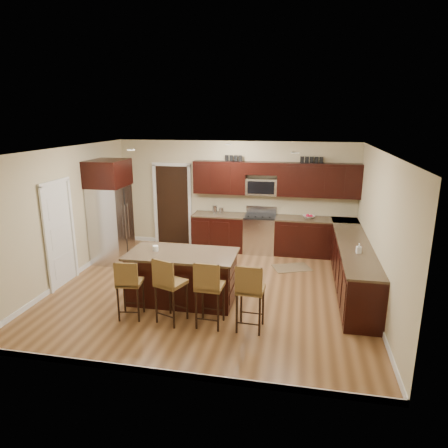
% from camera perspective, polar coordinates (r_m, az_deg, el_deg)
% --- Properties ---
extents(floor, '(6.00, 6.00, 0.00)m').
position_cam_1_polar(floor, '(7.92, -1.88, -9.34)').
color(floor, brown).
rests_on(floor, ground).
extents(ceiling, '(6.00, 6.00, 0.00)m').
position_cam_1_polar(ceiling, '(7.23, -2.06, 10.51)').
color(ceiling, silver).
rests_on(ceiling, wall_back).
extents(wall_back, '(6.00, 0.00, 6.00)m').
position_cam_1_polar(wall_back, '(10.09, 1.58, 4.12)').
color(wall_back, '#C7BA8F').
rests_on(wall_back, floor).
extents(wall_left, '(0.00, 5.50, 5.50)m').
position_cam_1_polar(wall_left, '(8.64, -21.74, 1.13)').
color(wall_left, '#C7BA8F').
rests_on(wall_left, floor).
extents(wall_right, '(0.00, 5.50, 5.50)m').
position_cam_1_polar(wall_right, '(7.41, 21.28, -1.05)').
color(wall_right, '#C7BA8F').
rests_on(wall_right, floor).
extents(base_cabinets, '(4.02, 3.96, 0.92)m').
position_cam_1_polar(base_cabinets, '(8.93, 12.24, -3.63)').
color(base_cabinets, black).
rests_on(base_cabinets, floor).
extents(upper_cabinets, '(4.00, 0.33, 0.80)m').
position_cam_1_polar(upper_cabinets, '(9.73, 7.54, 6.51)').
color(upper_cabinets, black).
rests_on(upper_cabinets, wall_back).
extents(range, '(0.76, 0.64, 1.11)m').
position_cam_1_polar(range, '(9.93, 5.13, -1.35)').
color(range, silver).
rests_on(range, floor).
extents(microwave, '(0.76, 0.31, 0.40)m').
position_cam_1_polar(microwave, '(9.81, 5.38, 5.34)').
color(microwave, silver).
rests_on(microwave, upper_cabinets).
extents(doorway, '(0.85, 0.03, 2.06)m').
position_cam_1_polar(doorway, '(10.54, -7.33, 2.70)').
color(doorway, black).
rests_on(doorway, floor).
extents(pantry_door, '(0.03, 0.80, 2.04)m').
position_cam_1_polar(pantry_door, '(8.47, -22.49, -1.54)').
color(pantry_door, white).
rests_on(pantry_door, floor).
extents(letter_decor, '(2.20, 0.03, 0.15)m').
position_cam_1_polar(letter_decor, '(9.68, 6.78, 9.20)').
color(letter_decor, black).
rests_on(letter_decor, upper_cabinets).
extents(island, '(1.96, 1.04, 0.92)m').
position_cam_1_polar(island, '(7.37, -5.91, -7.71)').
color(island, black).
rests_on(island, floor).
extents(stool_left, '(0.43, 0.43, 1.03)m').
position_cam_1_polar(stool_left, '(6.79, -13.46, -8.17)').
color(stool_left, brown).
rests_on(stool_left, floor).
extents(stool_mid, '(0.53, 0.53, 1.12)m').
position_cam_1_polar(stool_mid, '(6.53, -7.96, -8.36)').
color(stool_mid, brown).
rests_on(stool_mid, floor).
extents(stool_right, '(0.44, 0.44, 1.12)m').
position_cam_1_polar(stool_right, '(6.35, -2.19, -8.91)').
color(stool_right, brown).
rests_on(stool_right, floor).
extents(refrigerator, '(0.79, 0.94, 2.35)m').
position_cam_1_polar(refrigerator, '(9.47, -15.94, 1.91)').
color(refrigerator, silver).
rests_on(refrigerator, floor).
extents(floor_mat, '(0.94, 0.80, 0.01)m').
position_cam_1_polar(floor_mat, '(9.10, 9.64, -6.18)').
color(floor_mat, brown).
rests_on(floor_mat, floor).
extents(fruit_bowl, '(0.35, 0.35, 0.07)m').
position_cam_1_polar(fruit_bowl, '(9.75, 12.02, 1.01)').
color(fruit_bowl, silver).
rests_on(fruit_bowl, base_cabinets).
extents(soap_bottle, '(0.09, 0.09, 0.18)m').
position_cam_1_polar(soap_bottle, '(7.51, 18.71, -3.31)').
color(soap_bottle, '#B2B2B2').
rests_on(soap_bottle, base_cabinets).
extents(canister_tall, '(0.12, 0.12, 0.21)m').
position_cam_1_polar(canister_tall, '(9.96, -1.32, 2.05)').
color(canister_tall, silver).
rests_on(canister_tall, base_cabinets).
extents(canister_short, '(0.11, 0.11, 0.16)m').
position_cam_1_polar(canister_short, '(9.93, -0.37, 1.89)').
color(canister_short, silver).
rests_on(canister_short, base_cabinets).
extents(island_jar, '(0.10, 0.10, 0.10)m').
position_cam_1_polar(island_jar, '(7.34, -9.77, -3.46)').
color(island_jar, white).
rests_on(island_jar, island).
extents(stool_extra, '(0.44, 0.44, 1.12)m').
position_cam_1_polar(stool_extra, '(6.24, 3.71, -9.37)').
color(stool_extra, brown).
rests_on(stool_extra, floor).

